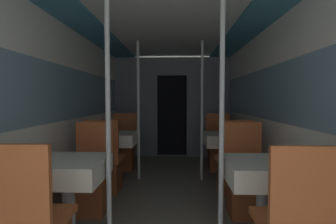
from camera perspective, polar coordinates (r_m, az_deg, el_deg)
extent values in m
cube|color=silver|center=(3.68, -20.05, -0.22)|extent=(0.05, 6.53, 2.17)
cube|color=#7A9EB7|center=(3.67, -19.94, 3.76)|extent=(0.03, 6.00, 0.66)
cube|color=silver|center=(3.60, 20.77, -0.29)|extent=(0.05, 6.53, 2.17)
cube|color=#7A9EB7|center=(3.59, 20.66, 3.77)|extent=(0.03, 6.00, 0.66)
cube|color=silver|center=(3.53, 0.14, 18.42)|extent=(2.54, 6.53, 0.04)
cube|color=teal|center=(3.70, -16.93, 17.00)|extent=(0.46, 6.27, 0.03)
cube|color=teal|center=(3.64, 17.53, 17.23)|extent=(0.46, 6.27, 0.03)
cube|color=slate|center=(5.74, 0.88, 1.03)|extent=(2.49, 0.08, 2.17)
cube|color=black|center=(5.70, 0.87, -0.73)|extent=(0.64, 0.01, 1.73)
cylinder|color=#B7B7BC|center=(2.64, -20.82, -17.47)|extent=(0.11, 0.11, 0.70)
cube|color=#93704C|center=(2.54, -20.97, -9.88)|extent=(0.61, 0.61, 0.02)
cube|color=white|center=(2.55, -20.94, -11.58)|extent=(0.65, 0.65, 0.18)
cube|color=#C66033|center=(2.13, -27.12, -20.15)|extent=(0.44, 0.44, 0.05)
cube|color=#C66033|center=(1.88, -30.38, -14.06)|extent=(0.44, 0.04, 0.53)
cube|color=brown|center=(3.18, -16.66, -16.68)|extent=(0.37, 0.37, 0.42)
cube|color=#C66033|center=(3.11, -16.73, -12.57)|extent=(0.44, 0.44, 0.05)
cube|color=#C66033|center=(3.24, -15.67, -6.70)|extent=(0.44, 0.04, 0.53)
cylinder|color=silver|center=(2.36, -12.90, -1.77)|extent=(0.04, 0.04, 2.17)
cylinder|color=#4C4C51|center=(4.38, -11.28, -13.92)|extent=(0.30, 0.30, 0.01)
cylinder|color=#B7B7BC|center=(4.29, -11.32, -9.37)|extent=(0.11, 0.11, 0.70)
cube|color=#93704C|center=(4.23, -11.37, -4.64)|extent=(0.61, 0.61, 0.02)
cube|color=white|center=(4.24, -11.36, -5.68)|extent=(0.65, 0.65, 0.18)
cube|color=brown|center=(3.80, -13.31, -13.38)|extent=(0.37, 0.37, 0.42)
cube|color=#C66033|center=(3.74, -13.35, -9.90)|extent=(0.44, 0.44, 0.05)
cube|color=#C66033|center=(3.50, -14.27, -5.96)|extent=(0.44, 0.04, 0.53)
cube|color=brown|center=(4.86, -9.76, -9.72)|extent=(0.37, 0.37, 0.42)
cube|color=#C66033|center=(4.82, -9.78, -6.98)|extent=(0.44, 0.44, 0.05)
cube|color=#C66033|center=(4.97, -9.34, -3.29)|extent=(0.44, 0.04, 0.53)
cylinder|color=silver|center=(4.13, -6.46, 0.27)|extent=(0.04, 0.04, 2.17)
cylinder|color=#B7B7BC|center=(2.57, 19.97, -18.05)|extent=(0.11, 0.11, 0.70)
cube|color=#93704C|center=(2.46, 20.11, -10.26)|extent=(0.61, 0.61, 0.02)
cube|color=white|center=(2.48, 20.08, -12.00)|extent=(0.65, 0.65, 0.18)
cube|color=#C66033|center=(2.04, 25.25, -21.18)|extent=(0.44, 0.44, 0.05)
cube|color=#C66033|center=(1.77, 28.09, -15.00)|extent=(0.44, 0.04, 0.53)
cube|color=brown|center=(3.13, 16.57, -17.07)|extent=(0.37, 0.37, 0.42)
cube|color=#C66033|center=(3.05, 16.64, -12.89)|extent=(0.44, 0.44, 0.05)
cube|color=#C66033|center=(3.18, 15.80, -6.88)|extent=(0.44, 0.04, 0.53)
cylinder|color=silver|center=(2.32, 11.61, -1.85)|extent=(0.04, 0.04, 2.17)
cylinder|color=#4C4C51|center=(4.34, 12.28, -14.10)|extent=(0.30, 0.30, 0.01)
cylinder|color=#B7B7BC|center=(4.25, 12.33, -9.51)|extent=(0.11, 0.11, 0.70)
cube|color=#93704C|center=(4.19, 12.38, -4.74)|extent=(0.61, 0.61, 0.02)
cube|color=white|center=(4.20, 12.37, -5.78)|extent=(0.65, 0.65, 0.18)
cube|color=brown|center=(3.75, 13.89, -13.61)|extent=(0.37, 0.37, 0.42)
cube|color=#C66033|center=(3.69, 13.94, -10.08)|extent=(0.44, 0.44, 0.05)
cube|color=#C66033|center=(3.45, 14.69, -6.10)|extent=(0.44, 0.04, 0.53)
cube|color=brown|center=(4.83, 11.09, -9.84)|extent=(0.37, 0.37, 0.42)
cube|color=#C66033|center=(4.78, 11.12, -7.07)|extent=(0.44, 0.44, 0.05)
cube|color=#C66033|center=(4.93, 10.78, -3.35)|extent=(0.44, 0.04, 0.53)
cylinder|color=silver|center=(4.10, 7.39, 0.25)|extent=(0.04, 0.04, 2.17)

